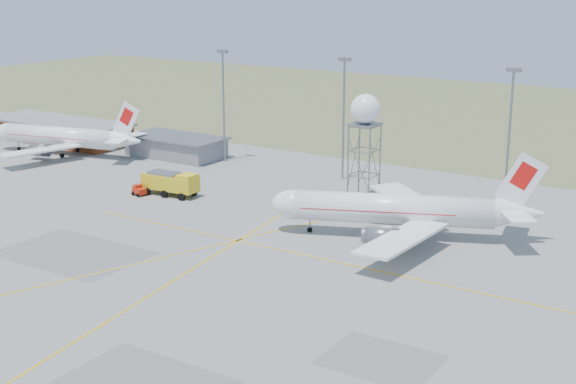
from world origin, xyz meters
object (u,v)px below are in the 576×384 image
Objects in this scene: airliner_far at (63,137)px; baggage_tug at (139,191)px; radar_tower at (365,141)px; airliner_main at (398,210)px; fire_truck at (172,184)px.

airliner_far is 13.32× the size of baggage_tug.
radar_tower reaches higher than baggage_tug.
airliner_main is 1.05× the size of airliner_far.
radar_tower is 6.73× the size of baggage_tug.
airliner_far reaches higher than fire_truck.
airliner_main is at bearing -2.70° from fire_truck.
fire_truck is (-38.60, -0.40, -1.90)m from airliner_main.
baggage_tug is (-42.91, -3.20, -3.07)m from airliner_main.
baggage_tug is (32.55, -14.17, -2.76)m from airliner_far.
airliner_main is 2.08× the size of radar_tower.
airliner_main is 3.57× the size of fire_truck.
airliner_main is 43.14m from baggage_tug.
radar_tower is 36.14m from baggage_tug.
airliner_main reaches higher than baggage_tug.
airliner_far is at bearing -31.30° from airliner_main.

